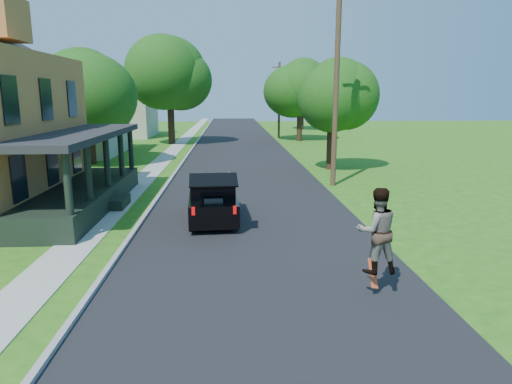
{
  "coord_description": "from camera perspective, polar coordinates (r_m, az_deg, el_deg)",
  "views": [
    {
      "loc": [
        -0.78,
        -12.7,
        4.55
      ],
      "look_at": [
        0.11,
        3.0,
        1.22
      ],
      "focal_mm": 32.0,
      "sensor_mm": 36.0,
      "label": 1
    }
  ],
  "objects": [
    {
      "name": "neighbor_house_far",
      "position": [
        54.21,
        -17.16,
        11.08
      ],
      "size": [
        12.78,
        12.78,
        8.3
      ],
      "color": "#BBB9A6",
      "rests_on": "ground"
    },
    {
      "name": "utility_pole_far",
      "position": [
        49.59,
        2.91,
        11.48
      ],
      "size": [
        1.48,
        0.31,
        8.0
      ],
      "rotation": [
        0.0,
        0.0,
        -0.13
      ],
      "color": "#412A1E",
      "rests_on": "ground"
    },
    {
      "name": "utility_pole_near",
      "position": [
        23.47,
        10.03,
        13.53
      ],
      "size": [
        1.63,
        0.56,
        10.21
      ],
      "rotation": [
        0.0,
        0.0,
        0.27
      ],
      "color": "#412A1E",
      "rests_on": "ground"
    },
    {
      "name": "tree_left_far",
      "position": [
        44.65,
        -10.86,
        14.41
      ],
      "size": [
        8.48,
        8.26,
        10.25
      ],
      "rotation": [
        0.0,
        0.0,
        0.34
      ],
      "color": "black",
      "rests_on": "ground"
    },
    {
      "name": "sidewalk",
      "position": [
        33.36,
        -11.56,
        3.9
      ],
      "size": [
        1.3,
        120.0,
        0.03
      ],
      "primitive_type": "cube",
      "color": "#9F9F97",
      "rests_on": "ground"
    },
    {
      "name": "tree_right_near",
      "position": [
        28.84,
        9.47,
        12.11
      ],
      "size": [
        5.26,
        5.32,
        7.2
      ],
      "rotation": [
        0.0,
        0.0,
        -0.18
      ],
      "color": "black",
      "rests_on": "ground"
    },
    {
      "name": "black_suv",
      "position": [
        16.92,
        -5.44,
        -0.94
      ],
      "size": [
        1.93,
        4.48,
        2.05
      ],
      "rotation": [
        0.0,
        0.0,
        0.06
      ],
      "color": "black",
      "rests_on": "ground"
    },
    {
      "name": "curb",
      "position": [
        33.17,
        -8.91,
        3.95
      ],
      "size": [
        0.15,
        120.0,
        0.12
      ],
      "primitive_type": "cube",
      "color": "gray",
      "rests_on": "ground"
    },
    {
      "name": "tree_right_far",
      "position": [
        62.94,
        5.77,
        13.41
      ],
      "size": [
        6.36,
        6.26,
        9.59
      ],
      "rotation": [
        0.0,
        0.0,
        -0.02
      ],
      "color": "black",
      "rests_on": "ground"
    },
    {
      "name": "neighbor_house_mid",
      "position": [
        38.84,
        -22.78,
        10.54
      ],
      "size": [
        12.78,
        12.78,
        8.3
      ],
      "color": "#BBB9A6",
      "rests_on": "ground"
    },
    {
      "name": "tree_left_mid",
      "position": [
        32.68,
        -20.45,
        12.64
      ],
      "size": [
        7.15,
        7.29,
        8.51
      ],
      "rotation": [
        0.0,
        0.0,
        -0.33
      ],
      "color": "black",
      "rests_on": "ground"
    },
    {
      "name": "ground",
      "position": [
        13.51,
        0.25,
        -7.71
      ],
      "size": [
        140.0,
        140.0,
        0.0
      ],
      "primitive_type": "plane",
      "color": "#226313",
      "rests_on": "ground"
    },
    {
      "name": "tree_right_mid",
      "position": [
        46.87,
        5.49,
        12.98
      ],
      "size": [
        6.1,
        6.06,
        8.58
      ],
      "rotation": [
        0.0,
        0.0,
        -0.06
      ],
      "color": "black",
      "rests_on": "ground"
    },
    {
      "name": "street",
      "position": [
        33.02,
        -1.88,
        4.05
      ],
      "size": [
        8.0,
        120.0,
        0.02
      ],
      "primitive_type": "cube",
      "color": "black",
      "rests_on": "ground"
    },
    {
      "name": "skateboard",
      "position": [
        11.14,
        14.41,
        -9.92
      ],
      "size": [
        0.18,
        0.5,
        0.64
      ],
      "rotation": [
        0.0,
        0.0,
        0.41
      ],
      "color": "#BF3610",
      "rests_on": "ground"
    },
    {
      "name": "skateboarder",
      "position": [
        10.66,
        14.86,
        -4.68
      ],
      "size": [
        1.02,
        0.83,
        1.98
      ],
      "rotation": [
        0.0,
        0.0,
        3.22
      ],
      "color": "black",
      "rests_on": "ground"
    },
    {
      "name": "front_walk",
      "position": [
        21.12,
        -27.56,
        -1.85
      ],
      "size": [
        6.5,
        1.2,
        0.03
      ],
      "primitive_type": "cube",
      "color": "#9F9F97",
      "rests_on": "ground"
    }
  ]
}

